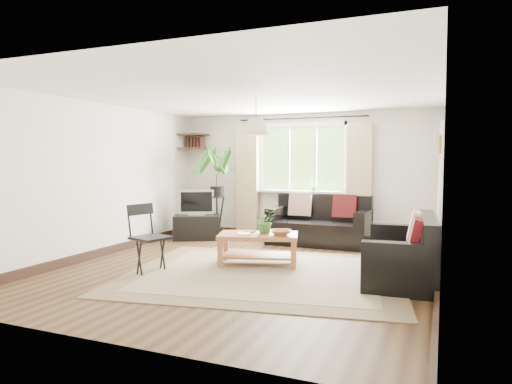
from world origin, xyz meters
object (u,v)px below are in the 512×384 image
at_px(sofa_back, 319,221).
at_px(palm_stand, 217,193).
at_px(tv_stand, 197,227).
at_px(coffee_table, 258,249).
at_px(folding_chair, 151,239).
at_px(sofa_right, 400,249).

bearing_deg(sofa_back, palm_stand, -175.72).
height_order(sofa_back, tv_stand, sofa_back).
relative_size(sofa_back, tv_stand, 2.06).
xyz_separation_m(coffee_table, folding_chair, (-1.16, -0.96, 0.23)).
bearing_deg(sofa_right, tv_stand, -117.23).
xyz_separation_m(sofa_right, tv_stand, (-3.86, 1.63, -0.16)).
height_order(sofa_right, coffee_table, sofa_right).
xyz_separation_m(sofa_back, coffee_table, (-0.40, -1.93, -0.19)).
bearing_deg(palm_stand, sofa_back, 3.27).
distance_m(sofa_right, tv_stand, 4.20).
relative_size(sofa_back, folding_chair, 1.92).
height_order(palm_stand, folding_chair, palm_stand).
bearing_deg(coffee_table, tv_stand, 140.64).
bearing_deg(tv_stand, sofa_right, -48.68).
height_order(sofa_back, folding_chair, folding_chair).
bearing_deg(folding_chair, coffee_table, -34.49).
xyz_separation_m(tv_stand, folding_chair, (0.74, -2.52, 0.23)).
xyz_separation_m(sofa_right, palm_stand, (-3.55, 1.89, 0.50)).
bearing_deg(folding_chair, tv_stand, 32.41).
bearing_deg(folding_chair, sofa_back, -12.36).
bearing_deg(sofa_back, coffee_table, -100.57).
xyz_separation_m(coffee_table, palm_stand, (-1.59, 1.81, 0.66)).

